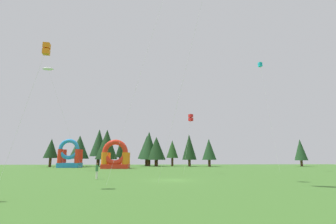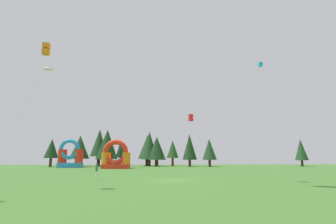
{
  "view_description": "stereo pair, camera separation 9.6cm",
  "coord_description": "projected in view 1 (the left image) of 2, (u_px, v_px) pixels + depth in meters",
  "views": [
    {
      "loc": [
        -1.96,
        -27.84,
        2.42
      ],
      "look_at": [
        0.0,
        8.88,
        8.96
      ],
      "focal_mm": 27.25,
      "sensor_mm": 36.0,
      "label": 1
    },
    {
      "loc": [
        -1.86,
        -27.84,
        2.42
      ],
      "look_at": [
        0.0,
        8.88,
        8.96
      ],
      "focal_mm": 27.25,
      "sensor_mm": 36.0,
      "label": 2
    }
  ],
  "objects": [
    {
      "name": "inflatable_yellow_castle",
      "position": [
        116.0,
        158.0,
        55.65
      ],
      "size": [
        5.79,
        4.93,
        6.21
      ],
      "color": "red",
      "rests_on": "ground_plane"
    },
    {
      "name": "kite_orange_box",
      "position": [
        46.0,
        49.0,
        22.46
      ],
      "size": [
        3.0,
        0.69,
        12.36
      ],
      "color": "orange",
      "rests_on": "ground_plane"
    },
    {
      "name": "inflatable_red_slide",
      "position": [
        70.0,
        157.0,
        60.82
      ],
      "size": [
        5.06,
        3.93,
        6.72
      ],
      "color": "#268CD8",
      "rests_on": "ground_plane"
    },
    {
      "name": "tree_row_7",
      "position": [
        156.0,
        148.0,
        70.33
      ],
      "size": [
        5.12,
        5.12,
        8.05
      ],
      "color": "#4C331E",
      "rests_on": "ground_plane"
    },
    {
      "name": "tree_row_5",
      "position": [
        147.0,
        147.0,
        72.87
      ],
      "size": [
        5.19,
        5.19,
        8.68
      ],
      "color": "#4C331E",
      "rests_on": "ground_plane"
    },
    {
      "name": "person_far_side",
      "position": [
        97.0,
        170.0,
        28.55
      ],
      "size": [
        0.43,
        0.43,
        1.78
      ],
      "rotation": [
        0.0,
        0.0,
        5.52
      ],
      "color": "silver",
      "rests_on": "ground_plane"
    },
    {
      "name": "kite_cyan_box",
      "position": [
        260.0,
        65.0,
        48.58
      ],
      "size": [
        0.95,
        3.87,
        20.26
      ],
      "color": "#19B7CC",
      "rests_on": "ground_plane"
    },
    {
      "name": "tree_row_2",
      "position": [
        99.0,
        143.0,
        70.46
      ],
      "size": [
        4.77,
        4.77,
        10.13
      ],
      "color": "#4C331E",
      "rests_on": "ground_plane"
    },
    {
      "name": "tree_row_8",
      "position": [
        172.0,
        149.0,
        70.93
      ],
      "size": [
        3.33,
        3.33,
        7.1
      ],
      "color": "#4C331E",
      "rests_on": "ground_plane"
    },
    {
      "name": "ground_plane",
      "position": [
        172.0,
        180.0,
        27.05
      ],
      "size": [
        120.0,
        120.0,
        0.0
      ],
      "primitive_type": "plane",
      "color": "#3D6B28"
    },
    {
      "name": "tree_row_6",
      "position": [
        149.0,
        145.0,
        71.48
      ],
      "size": [
        4.73,
        4.73,
        9.63
      ],
      "color": "#4C331E",
      "rests_on": "ground_plane"
    },
    {
      "name": "tree_row_11",
      "position": [
        300.0,
        150.0,
        69.23
      ],
      "size": [
        3.36,
        3.36,
        7.29
      ],
      "color": "#4C331E",
      "rests_on": "ground_plane"
    },
    {
      "name": "tree_row_3",
      "position": [
        107.0,
        144.0,
        68.96
      ],
      "size": [
        5.86,
        5.86,
        9.87
      ],
      "color": "#4C331E",
      "rests_on": "ground_plane"
    },
    {
      "name": "tree_row_0",
      "position": [
        51.0,
        149.0,
        65.73
      ],
      "size": [
        3.58,
        3.58,
        7.16
      ],
      "color": "#4C331E",
      "rests_on": "ground_plane"
    },
    {
      "name": "tree_row_10",
      "position": [
        209.0,
        149.0,
        67.97
      ],
      "size": [
        3.76,
        3.76,
        7.32
      ],
      "color": "#4C331E",
      "rests_on": "ground_plane"
    },
    {
      "name": "kite_white_parafoil",
      "position": [
        48.0,
        69.0,
        50.31
      ],
      "size": [
        8.53,
        1.52,
        19.99
      ],
      "color": "white",
      "rests_on": "ground_plane"
    },
    {
      "name": "tree_row_4",
      "position": [
        120.0,
        149.0,
        71.65
      ],
      "size": [
        2.66,
        2.66,
        7.02
      ],
      "color": "#4C331E",
      "rests_on": "ground_plane"
    },
    {
      "name": "tree_row_1",
      "position": [
        79.0,
        147.0,
        69.98
      ],
      "size": [
        5.29,
        5.29,
        8.35
      ],
      "color": "#4C331E",
      "rests_on": "ground_plane"
    },
    {
      "name": "kite_red_box",
      "position": [
        191.0,
        118.0,
        39.55
      ],
      "size": [
        1.69,
        1.21,
        9.01
      ],
      "color": "red",
      "rests_on": "ground_plane"
    },
    {
      "name": "tree_row_9",
      "position": [
        189.0,
        147.0,
        69.55
      ],
      "size": [
        3.89,
        3.89,
        8.63
      ],
      "color": "#4C331E",
      "rests_on": "ground_plane"
    }
  ]
}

